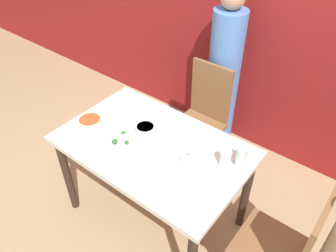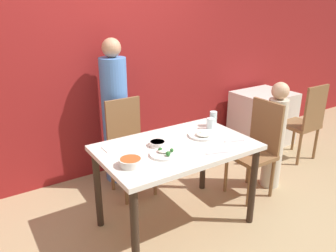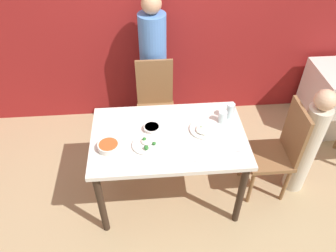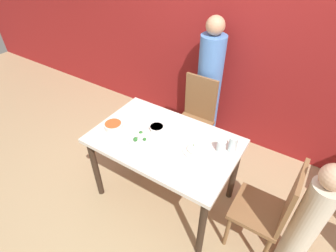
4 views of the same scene
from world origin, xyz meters
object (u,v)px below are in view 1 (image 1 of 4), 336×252
chair_child_spot (284,247)px  bowl_curry (90,122)px  glass_water_tall (241,157)px  plate_rice_adult (122,139)px  chair_adult_spot (202,116)px  person_adult (223,81)px

chair_child_spot → bowl_curry: (-1.48, -0.12, 0.28)m
glass_water_tall → plate_rice_adult: bearing=-158.4°
chair_adult_spot → plate_rice_adult: 0.91m
person_adult → plate_rice_adult: bearing=-95.5°
chair_child_spot → person_adult: 1.52m
bowl_curry → plate_rice_adult: (0.30, 0.02, -0.01)m
plate_rice_adult → person_adult: bearing=84.5°
chair_adult_spot → glass_water_tall: size_ratio=6.79×
plate_rice_adult → glass_water_tall: glass_water_tall is taller
bowl_curry → plate_rice_adult: same height
bowl_curry → person_adult: bearing=70.8°
chair_child_spot → bowl_curry: chair_child_spot is taller
chair_adult_spot → person_adult: (0.00, 0.30, 0.21)m
person_adult → glass_water_tall: 1.08m
person_adult → bowl_curry: size_ratio=9.13×
chair_adult_spot → plate_rice_adult: size_ratio=4.43×
chair_child_spot → chair_adult_spot: bearing=-125.3°
chair_child_spot → person_adult: bearing=-134.8°
chair_adult_spot → chair_child_spot: (1.07, -0.76, 0.00)m
bowl_curry → glass_water_tall: size_ratio=1.18×
bowl_curry → chair_child_spot: bearing=4.6°
chair_adult_spot → plate_rice_adult: bearing=-97.4°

